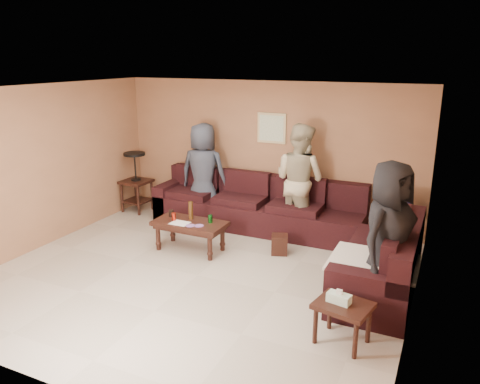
{
  "coord_description": "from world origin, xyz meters",
  "views": [
    {
      "loc": [
        2.98,
        -5.06,
        2.9
      ],
      "look_at": [
        0.25,
        0.85,
        1.0
      ],
      "focal_mm": 35.0,
      "sensor_mm": 36.0,
      "label": 1
    }
  ],
  "objects": [
    {
      "name": "side_table_right",
      "position": [
        2.14,
        -0.73,
        0.4
      ],
      "size": [
        0.63,
        0.55,
        0.6
      ],
      "rotation": [
        0.0,
        0.0,
        -0.2
      ],
      "color": "black",
      "rests_on": "ground"
    },
    {
      "name": "wall_art",
      "position": [
        0.1,
        2.48,
        1.7
      ],
      "size": [
        0.52,
        0.04,
        0.52
      ],
      "color": "tan",
      "rests_on": "ground"
    },
    {
      "name": "coffee_table",
      "position": [
        -0.54,
        0.72,
        0.39
      ],
      "size": [
        1.12,
        0.56,
        0.75
      ],
      "rotation": [
        0.0,
        0.0,
        -0.01
      ],
      "color": "black",
      "rests_on": "ground"
    },
    {
      "name": "end_table_left",
      "position": [
        -2.46,
        1.95,
        0.6
      ],
      "size": [
        0.53,
        0.53,
        1.15
      ],
      "rotation": [
        0.0,
        0.0,
        -0.06
      ],
      "color": "black",
      "rests_on": "ground"
    },
    {
      "name": "person_middle",
      "position": [
        0.75,
        2.08,
        0.94
      ],
      "size": [
        1.1,
        0.97,
        1.88
      ],
      "primitive_type": "imported",
      "rotation": [
        0.0,
        0.0,
        2.8
      ],
      "color": "tan",
      "rests_on": "ground"
    },
    {
      "name": "person_left",
      "position": [
        -1.04,
        2.06,
        0.89
      ],
      "size": [
        0.93,
        0.67,
        1.78
      ],
      "primitive_type": "imported",
      "rotation": [
        0.0,
        0.0,
        3.26
      ],
      "color": "#323846",
      "rests_on": "ground"
    },
    {
      "name": "waste_bin",
      "position": [
        0.76,
        1.18,
        0.15
      ],
      "size": [
        0.31,
        0.31,
        0.29
      ],
      "primitive_type": "cube",
      "rotation": [
        0.0,
        0.0,
        0.34
      ],
      "color": "black",
      "rests_on": "ground"
    },
    {
      "name": "room",
      "position": [
        0.0,
        0.0,
        1.66
      ],
      "size": [
        5.6,
        5.5,
        2.5
      ],
      "color": "#AFA594",
      "rests_on": "ground"
    },
    {
      "name": "person_right",
      "position": [
        2.42,
        0.19,
        0.9
      ],
      "size": [
        0.86,
        1.03,
        1.8
      ],
      "primitive_type": "imported",
      "rotation": [
        0.0,
        0.0,
        1.19
      ],
      "color": "black",
      "rests_on": "ground"
    },
    {
      "name": "sectional_sofa",
      "position": [
        0.81,
        1.52,
        0.33
      ],
      "size": [
        4.65,
        2.9,
        0.97
      ],
      "color": "black",
      "rests_on": "ground"
    }
  ]
}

